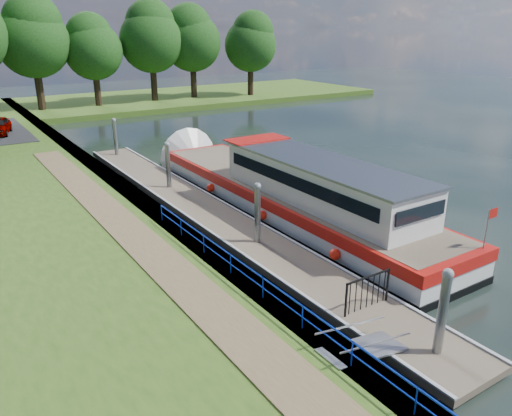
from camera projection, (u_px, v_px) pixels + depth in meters
ground at (420, 355)px, 14.24m from camera, size 160.00×160.00×0.00m
bank_edge at (142, 208)px, 24.61m from camera, size 1.10×90.00×0.78m
far_bank at (145, 101)px, 61.24m from camera, size 60.00×18.00×0.60m
footpath at (163, 262)px, 18.01m from camera, size 1.60×40.00×0.05m
blue_fence at (282, 296)px, 14.74m from camera, size 0.04×18.04×0.72m
pontoon at (207, 214)px, 24.41m from camera, size 2.50×30.00×0.56m
mooring_piles at (206, 193)px, 24.04m from camera, size 0.30×27.30×3.55m
gangway at (362, 349)px, 13.47m from camera, size 2.58×1.00×0.92m
gate_panel at (368, 287)px, 15.58m from camera, size 1.85×0.05×1.15m
barge at (282, 191)px, 24.99m from camera, size 4.36×21.15×4.78m
horizon_trees at (20, 36)px, 49.03m from camera, size 54.38×10.03×12.87m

